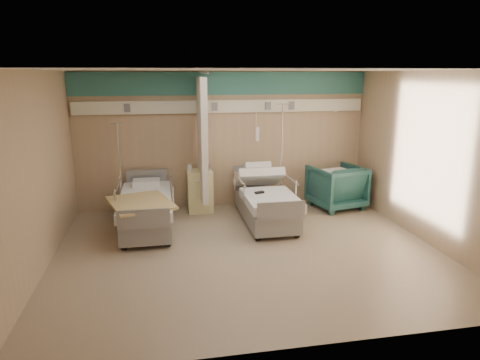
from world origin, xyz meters
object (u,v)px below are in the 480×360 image
bed_right (265,206)px  bed_left (146,213)px  bedside_cabinet (200,191)px  visitor_armchair (336,187)px  iv_stand_left (122,198)px  iv_stand_right (281,188)px

bed_right → bed_left: same height
bed_left → bedside_cabinet: 1.39m
bed_right → bed_left: (-2.20, 0.00, 0.00)m
bed_left → visitor_armchair: 3.92m
bed_left → iv_stand_left: 0.95m
bed_right → iv_stand_left: (-2.68, 0.81, 0.06)m
iv_stand_right → bed_left: bearing=-165.2°
bed_left → visitor_armchair: bearing=8.8°
bed_left → bedside_cabinet: bearing=40.6°
bed_right → visitor_armchair: size_ratio=2.17×
bedside_cabinet → iv_stand_right: 1.66m
bed_left → visitor_armchair: visitor_armchair is taller
bed_left → visitor_armchair: size_ratio=2.17×
bed_left → iv_stand_left: bearing=120.5°
iv_stand_right → iv_stand_left: (-3.18, 0.10, -0.07)m
iv_stand_right → bedside_cabinet: bearing=173.6°
bed_left → bedside_cabinet: bedside_cabinet is taller
bedside_cabinet → iv_stand_left: bearing=-176.8°
bed_right → iv_stand_right: 0.88m
visitor_armchair → iv_stand_right: bearing=-18.2°
bed_left → iv_stand_right: (2.70, 0.72, 0.13)m
visitor_armchair → iv_stand_right: iv_stand_right is taller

